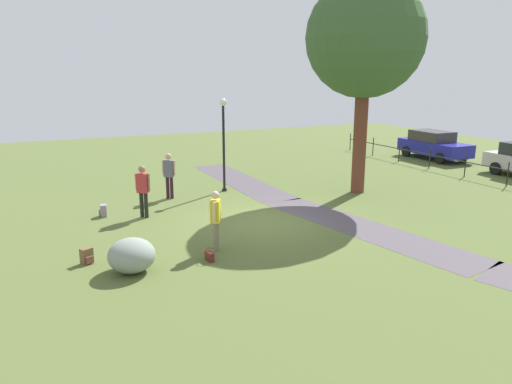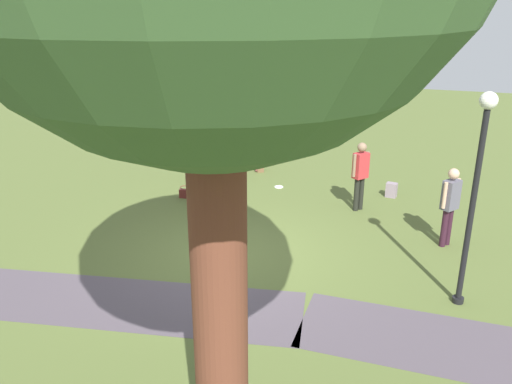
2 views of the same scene
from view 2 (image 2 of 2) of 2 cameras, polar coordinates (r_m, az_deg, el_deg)
ground_plane at (r=10.99m, az=-2.91°, el=-6.96°), size 48.00×48.00×0.00m
footpath_segment_mid at (r=10.02m, az=-18.78°, el=-11.01°), size 8.16×2.99×0.01m
lamp_post at (r=9.15m, az=22.96°, el=1.20°), size 0.28×0.28×3.72m
lawn_boulder at (r=15.67m, az=-4.20°, el=3.11°), size 1.48×1.48×0.83m
woman_with_handbag at (r=13.26m, az=-6.24°, el=2.29°), size 0.46×0.39×1.66m
man_near_boulder at (r=13.20m, az=11.35°, el=2.24°), size 0.41×0.43×1.76m
passerby_on_path at (r=11.75m, az=20.46°, el=-0.97°), size 0.40×0.44×1.75m
handbag_on_grass at (r=14.16m, az=-7.74°, el=-0.10°), size 0.33×0.31×0.31m
backpack_by_boulder at (r=16.22m, az=0.43°, el=2.94°), size 0.33×0.34×0.40m
spare_backpack_on_lawn at (r=14.55m, az=14.61°, el=0.20°), size 0.31×0.30×0.40m
frisbee_on_grass at (r=14.88m, az=2.52°, el=0.56°), size 0.25×0.25×0.02m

